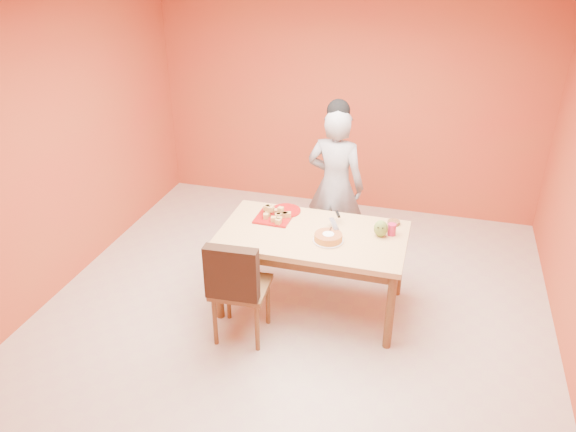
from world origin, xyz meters
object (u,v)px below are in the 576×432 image
(red_dinner_plate, at_px, (286,211))
(sponge_cake, at_px, (328,237))
(dining_chair, at_px, (240,286))
(magenta_glass, at_px, (392,229))
(dining_table, at_px, (313,242))
(person, at_px, (335,186))
(egg_ornament, at_px, (381,229))
(pastry_platter, at_px, (274,217))
(checker_tin, at_px, (394,223))

(red_dinner_plate, height_order, sponge_cake, sponge_cake)
(dining_chair, xyz_separation_m, magenta_glass, (1.13, 0.73, 0.31))
(sponge_cake, bearing_deg, red_dinner_plate, 138.98)
(dining_table, relative_size, person, 1.00)
(sponge_cake, height_order, egg_ornament, egg_ornament)
(pastry_platter, bearing_deg, person, 61.32)
(sponge_cake, height_order, checker_tin, sponge_cake)
(dining_table, distance_m, magenta_glass, 0.69)
(pastry_platter, bearing_deg, magenta_glass, -0.88)
(person, xyz_separation_m, red_dinner_plate, (-0.35, -0.59, -0.03))
(dining_chair, distance_m, red_dinner_plate, 0.95)
(dining_chair, xyz_separation_m, red_dinner_plate, (0.13, 0.90, 0.27))
(pastry_platter, distance_m, sponge_cake, 0.62)
(sponge_cake, bearing_deg, dining_table, 146.81)
(dining_table, distance_m, egg_ornament, 0.60)
(sponge_cake, bearing_deg, dining_chair, -143.06)
(magenta_glass, relative_size, checker_tin, 0.95)
(dining_table, distance_m, person, 0.93)
(dining_chair, bearing_deg, pastry_platter, 81.41)
(person, distance_m, magenta_glass, 1.00)
(pastry_platter, xyz_separation_m, checker_tin, (1.05, 0.18, 0.01))
(sponge_cake, xyz_separation_m, checker_tin, (0.50, 0.45, -0.02))
(dining_chair, distance_m, magenta_glass, 1.37)
(egg_ornament, relative_size, checker_tin, 1.40)
(red_dinner_plate, height_order, magenta_glass, magenta_glass)
(red_dinner_plate, xyz_separation_m, sponge_cake, (0.49, -0.43, 0.03))
(dining_chair, xyz_separation_m, checker_tin, (1.12, 0.92, 0.27))
(red_dinner_plate, xyz_separation_m, magenta_glass, (0.99, -0.17, 0.04))
(sponge_cake, xyz_separation_m, magenta_glass, (0.50, 0.26, 0.01))
(dining_chair, distance_m, sponge_cake, 0.84)
(person, height_order, magenta_glass, person)
(checker_tin, bearing_deg, dining_chair, -140.57)
(checker_tin, bearing_deg, sponge_cake, -137.65)
(dining_table, xyz_separation_m, egg_ornament, (0.57, 0.10, 0.17))
(dining_chair, relative_size, egg_ornament, 6.43)
(magenta_glass, bearing_deg, egg_ornament, -148.92)
(pastry_platter, xyz_separation_m, red_dinner_plate, (0.07, 0.16, -0.00))
(red_dinner_plate, relative_size, sponge_cake, 1.18)
(dining_chair, bearing_deg, magenta_glass, 29.40)
(dining_chair, height_order, magenta_glass, dining_chair)
(dining_table, height_order, magenta_glass, magenta_glass)
(egg_ornament, height_order, magenta_glass, egg_ornament)
(person, bearing_deg, dining_table, 96.39)
(person, distance_m, sponge_cake, 1.03)
(dining_chair, relative_size, checker_tin, 8.99)
(magenta_glass, bearing_deg, dining_table, -166.83)
(magenta_glass, bearing_deg, checker_tin, 91.01)
(dining_chair, relative_size, sponge_cake, 4.10)
(sponge_cake, relative_size, magenta_glass, 2.31)
(person, bearing_deg, dining_chair, 79.14)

